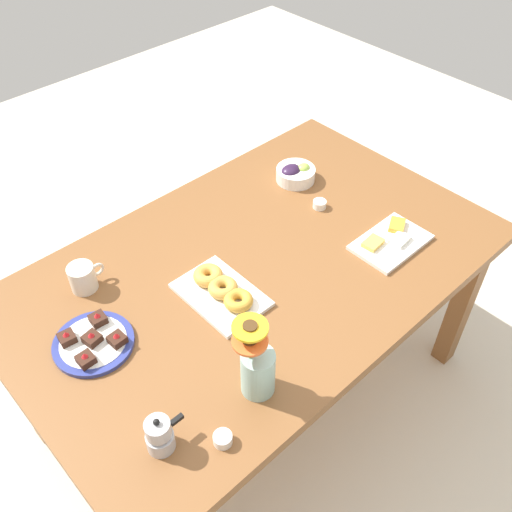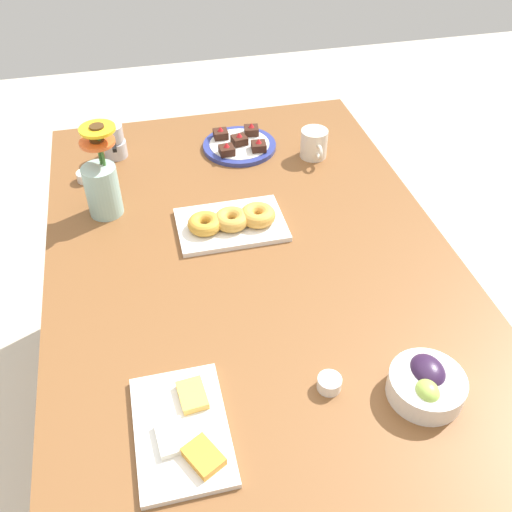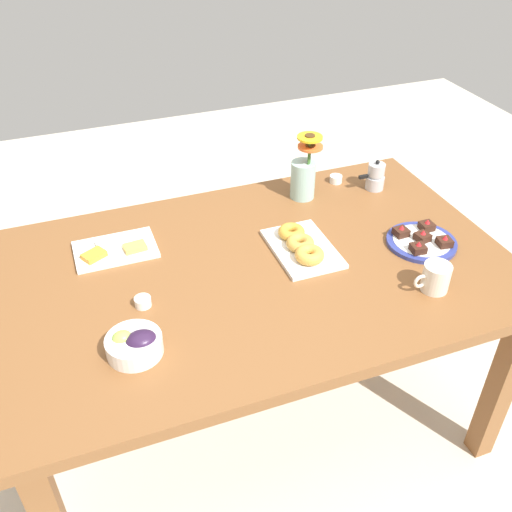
{
  "view_description": "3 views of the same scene",
  "coord_description": "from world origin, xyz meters",
  "px_view_note": "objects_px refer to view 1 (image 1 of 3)",
  "views": [
    {
      "loc": [
        -0.89,
        -0.96,
        2.04
      ],
      "look_at": [
        0.0,
        0.0,
        0.78
      ],
      "focal_mm": 40.0,
      "sensor_mm": 36.0,
      "label": 1
    },
    {
      "loc": [
        0.98,
        -0.23,
        1.68
      ],
      "look_at": [
        0.0,
        0.0,
        0.78
      ],
      "focal_mm": 40.0,
      "sensor_mm": 36.0,
      "label": 2
    },
    {
      "loc": [
        0.5,
        1.33,
        1.83
      ],
      "look_at": [
        0.0,
        0.0,
        0.78
      ],
      "focal_mm": 40.0,
      "sensor_mm": 36.0,
      "label": 3
    }
  ],
  "objects_px": {
    "coffee_mug": "(83,277)",
    "cheese_platter": "(391,241)",
    "flower_vase": "(257,368)",
    "croissant_platter": "(221,290)",
    "moka_pot": "(160,435)",
    "dining_table": "(256,283)",
    "jam_cup_berry": "(223,439)",
    "grape_bowl": "(295,173)",
    "dessert_plate": "(93,342)",
    "jam_cup_honey": "(320,204)"
  },
  "relations": [
    {
      "from": "jam_cup_berry",
      "to": "flower_vase",
      "type": "relative_size",
      "value": 0.19
    },
    {
      "from": "jam_cup_honey",
      "to": "croissant_platter",
      "type": "bearing_deg",
      "value": -171.04
    },
    {
      "from": "coffee_mug",
      "to": "jam_cup_berry",
      "type": "bearing_deg",
      "value": -92.07
    },
    {
      "from": "dining_table",
      "to": "coffee_mug",
      "type": "relative_size",
      "value": 13.73
    },
    {
      "from": "cheese_platter",
      "to": "flower_vase",
      "type": "xyz_separation_m",
      "value": [
        -0.72,
        -0.11,
        0.08
      ]
    },
    {
      "from": "jam_cup_honey",
      "to": "dessert_plate",
      "type": "height_order",
      "value": "dessert_plate"
    },
    {
      "from": "grape_bowl",
      "to": "flower_vase",
      "type": "relative_size",
      "value": 0.58
    },
    {
      "from": "jam_cup_honey",
      "to": "grape_bowl",
      "type": "bearing_deg",
      "value": 72.72
    },
    {
      "from": "coffee_mug",
      "to": "grape_bowl",
      "type": "height_order",
      "value": "coffee_mug"
    },
    {
      "from": "jam_cup_honey",
      "to": "dessert_plate",
      "type": "distance_m",
      "value": 0.92
    },
    {
      "from": "coffee_mug",
      "to": "jam_cup_honey",
      "type": "xyz_separation_m",
      "value": [
        0.82,
        -0.23,
        -0.03
      ]
    },
    {
      "from": "croissant_platter",
      "to": "jam_cup_honey",
      "type": "bearing_deg",
      "value": 8.96
    },
    {
      "from": "dining_table",
      "to": "jam_cup_berry",
      "type": "height_order",
      "value": "jam_cup_berry"
    },
    {
      "from": "croissant_platter",
      "to": "jam_cup_berry",
      "type": "distance_m",
      "value": 0.49
    },
    {
      "from": "dining_table",
      "to": "cheese_platter",
      "type": "distance_m",
      "value": 0.47
    },
    {
      "from": "coffee_mug",
      "to": "croissant_platter",
      "type": "bearing_deg",
      "value": -47.34
    },
    {
      "from": "dining_table",
      "to": "moka_pot",
      "type": "height_order",
      "value": "moka_pot"
    },
    {
      "from": "croissant_platter",
      "to": "cheese_platter",
      "type": "bearing_deg",
      "value": -20.06
    },
    {
      "from": "coffee_mug",
      "to": "dessert_plate",
      "type": "distance_m",
      "value": 0.24
    },
    {
      "from": "croissant_platter",
      "to": "jam_cup_berry",
      "type": "bearing_deg",
      "value": -130.09
    },
    {
      "from": "croissant_platter",
      "to": "flower_vase",
      "type": "relative_size",
      "value": 1.1
    },
    {
      "from": "dessert_plate",
      "to": "flower_vase",
      "type": "height_order",
      "value": "flower_vase"
    },
    {
      "from": "coffee_mug",
      "to": "flower_vase",
      "type": "bearing_deg",
      "value": -77.29
    },
    {
      "from": "croissant_platter",
      "to": "moka_pot",
      "type": "height_order",
      "value": "moka_pot"
    },
    {
      "from": "coffee_mug",
      "to": "flower_vase",
      "type": "height_order",
      "value": "flower_vase"
    },
    {
      "from": "coffee_mug",
      "to": "cheese_platter",
      "type": "height_order",
      "value": "coffee_mug"
    },
    {
      "from": "jam_cup_berry",
      "to": "dessert_plate",
      "type": "xyz_separation_m",
      "value": [
        -0.07,
        0.47,
        -0.0
      ]
    },
    {
      "from": "croissant_platter",
      "to": "dessert_plate",
      "type": "xyz_separation_m",
      "value": [
        -0.39,
        0.1,
        -0.01
      ]
    },
    {
      "from": "dining_table",
      "to": "jam_cup_honey",
      "type": "relative_size",
      "value": 33.33
    },
    {
      "from": "cheese_platter",
      "to": "flower_vase",
      "type": "bearing_deg",
      "value": -171.38
    },
    {
      "from": "moka_pot",
      "to": "coffee_mug",
      "type": "bearing_deg",
      "value": 76.62
    },
    {
      "from": "jam_cup_berry",
      "to": "flower_vase",
      "type": "bearing_deg",
      "value": 18.59
    },
    {
      "from": "croissant_platter",
      "to": "dining_table",
      "type": "bearing_deg",
      "value": 8.22
    },
    {
      "from": "grape_bowl",
      "to": "dessert_plate",
      "type": "bearing_deg",
      "value": -170.79
    },
    {
      "from": "croissant_platter",
      "to": "flower_vase",
      "type": "distance_m",
      "value": 0.36
    },
    {
      "from": "moka_pot",
      "to": "grape_bowl",
      "type": "bearing_deg",
      "value": 27.85
    },
    {
      "from": "cheese_platter",
      "to": "dessert_plate",
      "type": "distance_m",
      "value": 1.01
    },
    {
      "from": "flower_vase",
      "to": "moka_pot",
      "type": "distance_m",
      "value": 0.29
    },
    {
      "from": "jam_cup_honey",
      "to": "flower_vase",
      "type": "height_order",
      "value": "flower_vase"
    },
    {
      "from": "dining_table",
      "to": "dessert_plate",
      "type": "distance_m",
      "value": 0.57
    },
    {
      "from": "cheese_platter",
      "to": "jam_cup_berry",
      "type": "height_order",
      "value": "cheese_platter"
    },
    {
      "from": "dining_table",
      "to": "dessert_plate",
      "type": "height_order",
      "value": "dessert_plate"
    },
    {
      "from": "cheese_platter",
      "to": "jam_cup_berry",
      "type": "distance_m",
      "value": 0.9
    },
    {
      "from": "dining_table",
      "to": "croissant_platter",
      "type": "distance_m",
      "value": 0.2
    },
    {
      "from": "dining_table",
      "to": "flower_vase",
      "type": "bearing_deg",
      "value": -132.63
    },
    {
      "from": "grape_bowl",
      "to": "dining_table",
      "type": "bearing_deg",
      "value": -150.83
    },
    {
      "from": "dining_table",
      "to": "cheese_platter",
      "type": "bearing_deg",
      "value": -29.95
    },
    {
      "from": "jam_cup_honey",
      "to": "moka_pot",
      "type": "xyz_separation_m",
      "value": [
        -0.96,
        -0.36,
        0.03
      ]
    },
    {
      "from": "cheese_platter",
      "to": "jam_cup_berry",
      "type": "xyz_separation_m",
      "value": [
        -0.88,
        -0.16,
        0.01
      ]
    },
    {
      "from": "dining_table",
      "to": "jam_cup_honey",
      "type": "distance_m",
      "value": 0.39
    }
  ]
}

